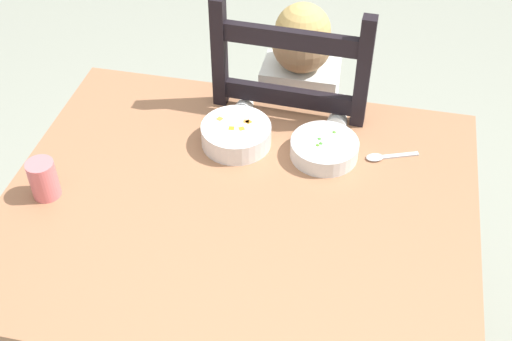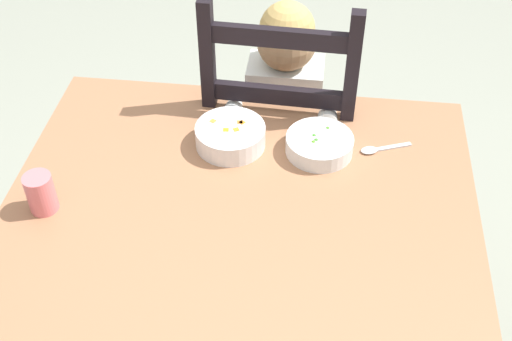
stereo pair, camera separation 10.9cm
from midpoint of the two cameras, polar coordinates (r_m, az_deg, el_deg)
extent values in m
cube|color=#A16D4B|center=(1.58, -3.34, -3.36)|extent=(1.11, 0.92, 0.04)
cylinder|color=#A16D4B|center=(2.21, -13.71, -1.73)|extent=(0.07, 0.07, 0.69)
cylinder|color=#A16D4B|center=(2.11, 11.84, -3.93)|extent=(0.07, 0.07, 0.69)
cube|color=black|center=(2.16, 0.95, 2.15)|extent=(0.44, 0.44, 0.02)
cube|color=black|center=(2.44, 5.96, 0.44)|extent=(0.04, 0.04, 0.44)
cube|color=black|center=(2.48, -2.82, 1.39)|extent=(0.04, 0.04, 0.44)
cube|color=black|center=(2.17, 5.12, -6.19)|extent=(0.04, 0.04, 0.44)
cube|color=black|center=(2.21, -4.75, -5.01)|extent=(0.04, 0.04, 0.44)
cube|color=black|center=(1.81, 6.15, 5.07)|extent=(0.04, 0.04, 0.59)
cube|color=black|center=(1.86, -5.67, 6.21)|extent=(0.04, 0.04, 0.59)
cube|color=black|center=(1.71, 0.18, 11.26)|extent=(0.36, 0.04, 0.05)
cube|color=black|center=(1.80, 0.17, 6.43)|extent=(0.36, 0.04, 0.05)
cube|color=white|center=(2.03, 0.91, 5.27)|extent=(0.22, 0.14, 0.32)
sphere|color=#A57E57|center=(1.90, 0.98, 10.97)|extent=(0.17, 0.17, 0.17)
sphere|color=tan|center=(1.88, 1.00, 11.97)|extent=(0.16, 0.16, 0.16)
cylinder|color=#3F4C72|center=(2.21, -0.97, -4.57)|extent=(0.07, 0.07, 0.46)
cylinder|color=#3F4C72|center=(2.20, 1.89, -4.82)|extent=(0.07, 0.07, 0.46)
cylinder|color=white|center=(1.92, -3.28, 5.66)|extent=(0.06, 0.24, 0.13)
cylinder|color=white|center=(1.90, 4.53, 5.08)|extent=(0.06, 0.24, 0.13)
cylinder|color=white|center=(1.69, 3.62, 2.17)|extent=(0.17, 0.17, 0.05)
cylinder|color=white|center=(1.70, 3.59, 1.66)|extent=(0.08, 0.08, 0.01)
cylinder|color=#4D9230|center=(1.68, 3.63, 2.35)|extent=(0.14, 0.14, 0.03)
sphere|color=#549A26|center=(1.66, 3.07, 2.34)|extent=(0.01, 0.01, 0.01)
sphere|color=#51952D|center=(1.71, 4.35, 3.53)|extent=(0.01, 0.01, 0.01)
sphere|color=#439231|center=(1.68, 3.15, 2.89)|extent=(0.01, 0.01, 0.01)
sphere|color=#418B2D|center=(1.67, 3.32, 2.51)|extent=(0.01, 0.01, 0.01)
cylinder|color=white|center=(1.71, -4.03, 2.90)|extent=(0.18, 0.18, 0.06)
cylinder|color=white|center=(1.72, -3.99, 2.26)|extent=(0.08, 0.08, 0.01)
cylinder|color=orange|center=(1.70, -4.04, 3.12)|extent=(0.15, 0.15, 0.03)
cube|color=orange|center=(1.71, -3.02, 3.96)|extent=(0.02, 0.02, 0.01)
cube|color=orange|center=(1.72, -5.52, 4.07)|extent=(0.02, 0.02, 0.01)
cube|color=orange|center=(1.71, -3.23, 3.99)|extent=(0.02, 0.02, 0.01)
cube|color=orange|center=(1.68, -3.56, 3.35)|extent=(0.02, 0.02, 0.01)
cube|color=orange|center=(1.69, -4.43, 3.32)|extent=(0.02, 0.02, 0.01)
cube|color=silver|center=(1.74, 9.95, 1.96)|extent=(0.09, 0.05, 0.00)
ellipsoid|color=silver|center=(1.71, 7.88, 1.67)|extent=(0.05, 0.04, 0.01)
cylinder|color=#E37176|center=(1.61, -19.79, -1.88)|extent=(0.07, 0.07, 0.10)
camera|label=1|loc=(0.05, 88.02, 1.81)|focal=46.74mm
camera|label=2|loc=(0.05, -91.98, -1.81)|focal=46.74mm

